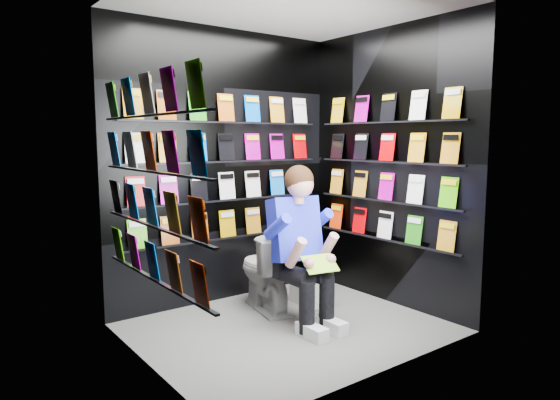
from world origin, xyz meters
TOP-DOWN VIEW (x-y plane):
  - floor at (0.00, 0.00)m, footprint 2.40×2.40m
  - ceiling at (0.00, 0.00)m, footprint 2.40×2.40m
  - wall_back at (0.00, 1.00)m, footprint 2.40×0.04m
  - wall_front at (0.00, -1.00)m, footprint 2.40×0.04m
  - wall_left at (-1.20, 0.00)m, footprint 0.04×2.00m
  - wall_right at (1.20, 0.00)m, footprint 0.04×2.00m
  - comics_back at (0.00, 0.97)m, footprint 2.10×0.06m
  - comics_left at (-1.17, 0.00)m, footprint 0.06×1.70m
  - comics_right at (1.17, 0.00)m, footprint 0.06×1.70m
  - toilet at (0.13, 0.48)m, footprint 0.56×0.82m
  - longbox at (0.55, 0.38)m, footprint 0.23×0.39m
  - longbox_lid at (0.55, 0.38)m, footprint 0.25×0.41m
  - reader at (0.13, 0.10)m, footprint 0.70×0.90m
  - held_comic at (0.13, -0.25)m, footprint 0.30×0.21m

SIDE VIEW (x-z plane):
  - floor at x=0.00m, z-range 0.00..0.00m
  - longbox at x=0.55m, z-range 0.00..0.28m
  - longbox_lid at x=0.55m, z-range 0.28..0.31m
  - toilet at x=0.13m, z-range 0.00..0.73m
  - held_comic at x=0.13m, z-range 0.52..0.64m
  - reader at x=0.13m, z-range 0.05..1.53m
  - wall_back at x=0.00m, z-range 0.00..2.60m
  - wall_front at x=0.00m, z-range 0.00..2.60m
  - wall_left at x=-1.20m, z-range 0.00..2.60m
  - wall_right at x=1.20m, z-range 0.00..2.60m
  - comics_back at x=0.00m, z-range 0.62..1.99m
  - comics_left at x=-1.17m, z-range 0.62..1.99m
  - comics_right at x=1.17m, z-range 0.62..1.99m
  - ceiling at x=0.00m, z-range 2.60..2.60m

